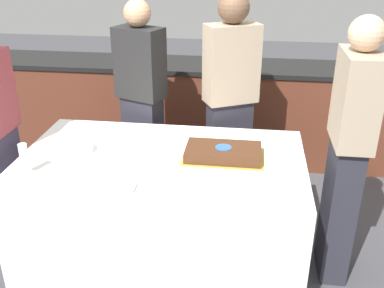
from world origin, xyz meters
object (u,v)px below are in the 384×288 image
object	(u,v)px
cake	(223,153)
person_cutting_cake	(230,101)
plate_stack	(77,149)
person_standing_back	(142,102)
person_seated_right	(347,154)
wine_glass	(24,155)

from	to	relation	value
cake	person_cutting_cake	xyz separation A→B (m)	(-0.00, 0.69, 0.09)
plate_stack	person_standing_back	xyz separation A→B (m)	(0.25, 0.74, 0.06)
person_seated_right	person_cutting_cake	bearing A→B (deg)	-135.59
plate_stack	person_standing_back	distance (m)	0.78
wine_glass	person_cutting_cake	world-z (taller)	person_cutting_cake
cake	person_seated_right	distance (m)	0.73
cake	person_seated_right	world-z (taller)	person_seated_right
cake	plate_stack	xyz separation A→B (m)	(-0.92, -0.05, -0.01)
plate_stack	person_seated_right	world-z (taller)	person_seated_right
plate_stack	person_cutting_cake	bearing A→B (deg)	38.82
plate_stack	wine_glass	size ratio (longest dim) A/B	1.10
wine_glass	person_standing_back	distance (m)	1.13
cake	plate_stack	size ratio (longest dim) A/B	2.47
cake	person_cutting_cake	bearing A→B (deg)	90.00
person_seated_right	plate_stack	bearing A→B (deg)	-89.83
wine_glass	cake	bearing A→B (deg)	17.58
cake	wine_glass	xyz separation A→B (m)	(-1.11, -0.35, 0.09)
person_seated_right	cake	bearing A→B (deg)	-93.54
cake	wine_glass	size ratio (longest dim) A/B	2.72
cake	plate_stack	bearing A→B (deg)	-176.92
cake	plate_stack	world-z (taller)	cake
person_seated_right	person_standing_back	world-z (taller)	person_seated_right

